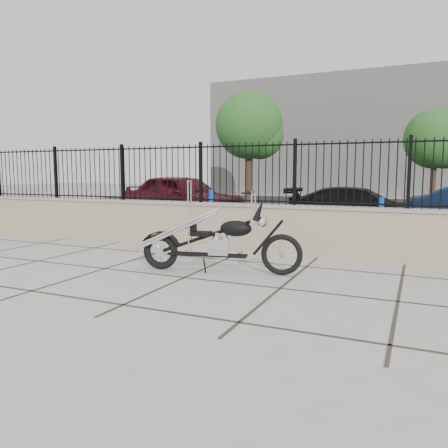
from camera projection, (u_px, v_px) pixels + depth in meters
ground_plane at (185, 278)px, 6.58m from camera, size 90.00×90.00×0.00m
parking_lot at (334, 211)px, 17.90m from camera, size 30.00×30.00×0.00m
retaining_wall at (245, 227)px, 8.79m from camera, size 14.00×0.36×0.96m
iron_fence at (246, 173)px, 8.66m from camera, size 14.00×0.08×1.20m
background_building at (372, 137)px, 30.12m from camera, size 22.00×6.00×8.00m
chopper_motorcycle at (216, 226)px, 6.86m from camera, size 2.50×0.91×1.48m
car_red at (182, 197)px, 14.61m from camera, size 4.84×2.95×1.54m
car_black at (359, 208)px, 12.19m from camera, size 4.10×1.79×1.17m
bollard_a at (211, 211)px, 11.58m from camera, size 0.17×0.17×1.12m
bollard_b at (380, 220)px, 9.85m from camera, size 0.15×0.15×1.02m
tree_left at (249, 122)px, 23.22m from camera, size 3.57×3.57×6.03m
tree_right at (435, 136)px, 19.62m from camera, size 2.73×2.73×4.60m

